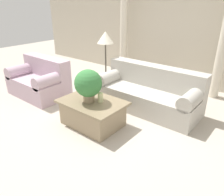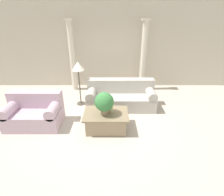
% 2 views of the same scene
% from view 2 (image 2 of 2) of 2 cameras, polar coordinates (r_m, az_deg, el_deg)
% --- Properties ---
extents(ground_plane, '(16.00, 16.00, 0.00)m').
position_cam_2_polar(ground_plane, '(5.05, -3.34, -6.87)').
color(ground_plane, '#BCB2A3').
extents(wall_back, '(10.00, 0.06, 3.20)m').
position_cam_2_polar(wall_back, '(7.00, -2.59, 16.51)').
color(wall_back, beige).
rests_on(wall_back, ground_plane).
extents(sofa_long, '(2.12, 0.85, 0.87)m').
position_cam_2_polar(sofa_long, '(5.55, 2.64, 0.44)').
color(sofa_long, '#B7B2A8').
rests_on(sofa_long, ground_plane).
extents(loveseat, '(1.41, 0.85, 0.87)m').
position_cam_2_polar(loveseat, '(5.10, -24.19, -4.28)').
color(loveseat, '#C1A4B5').
rests_on(loveseat, ground_plane).
extents(coffee_table, '(1.12, 0.80, 0.46)m').
position_cam_2_polar(coffee_table, '(4.54, -2.16, -7.39)').
color(coffee_table, '#998466').
rests_on(coffee_table, ground_plane).
extents(potted_plant, '(0.47, 0.47, 0.57)m').
position_cam_2_polar(potted_plant, '(4.23, -2.77, -1.42)').
color(potted_plant, '#937F60').
rests_on(potted_plant, coffee_table).
extents(pillar_candle, '(0.09, 0.09, 0.17)m').
position_cam_2_polar(pillar_candle, '(4.44, -0.48, -3.49)').
color(pillar_candle, beige).
rests_on(pillar_candle, coffee_table).
extents(floor_lamp, '(0.38, 0.38, 1.43)m').
position_cam_2_polar(floor_lamp, '(5.50, -11.23, 9.34)').
color(floor_lamp, '#4C473D').
rests_on(floor_lamp, ground_plane).
extents(column_left, '(0.29, 0.29, 2.58)m').
position_cam_2_polar(column_left, '(6.80, -13.08, 13.17)').
color(column_left, beige).
rests_on(column_left, ground_plane).
extents(column_right, '(0.29, 0.29, 2.58)m').
position_cam_2_polar(column_right, '(6.74, 9.98, 13.34)').
color(column_right, beige).
rests_on(column_right, ground_plane).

